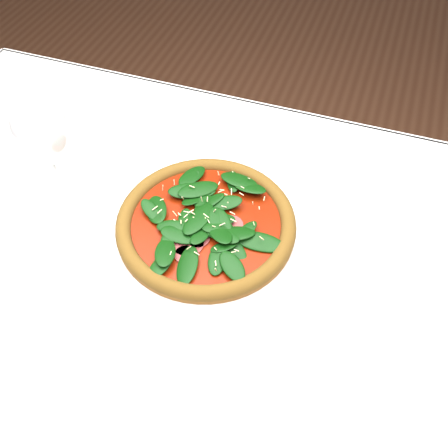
% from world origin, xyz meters
% --- Properties ---
extents(ground, '(6.00, 6.00, 0.00)m').
position_xyz_m(ground, '(0.00, 0.00, 0.00)').
color(ground, brown).
rests_on(ground, ground).
extents(dining_table, '(1.21, 0.81, 0.75)m').
position_xyz_m(dining_table, '(0.00, 0.00, 0.65)').
color(dining_table, white).
rests_on(dining_table, ground).
extents(plate, '(0.31, 0.31, 0.01)m').
position_xyz_m(plate, '(0.01, 0.06, 0.76)').
color(plate, silver).
rests_on(plate, dining_table).
extents(pizza, '(0.30, 0.30, 0.04)m').
position_xyz_m(pizza, '(0.01, 0.06, 0.78)').
color(pizza, '#9D6325').
rests_on(pizza, plate).
extents(wine_glass, '(0.08, 0.08, 0.20)m').
position_xyz_m(wine_glass, '(-0.23, 0.05, 0.89)').
color(wine_glass, white).
rests_on(wine_glass, dining_table).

